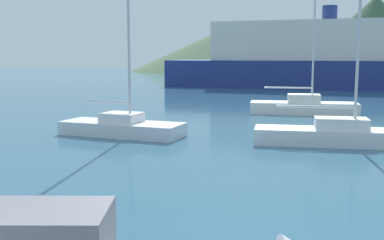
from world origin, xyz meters
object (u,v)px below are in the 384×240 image
object	(u,v)px
ferry_distant	(328,59)
sailboat_inner	(122,125)
sailboat_middle	(304,106)
sailboat_outer	(341,133)

from	to	relation	value
ferry_distant	sailboat_inner	bearing A→B (deg)	-100.63
sailboat_middle	ferry_distant	xyz separation A→B (m)	(1.83, 24.63, 2.76)
sailboat_inner	sailboat_middle	bearing A→B (deg)	60.44
sailboat_middle	sailboat_inner	bearing A→B (deg)	-131.48
sailboat_outer	ferry_distant	distance (m)	35.21
sailboat_outer	sailboat_inner	bearing A→B (deg)	176.24
sailboat_outer	ferry_distant	xyz separation A→B (m)	(0.04, 35.10, 2.73)
ferry_distant	sailboat_outer	bearing A→B (deg)	-85.41
sailboat_outer	ferry_distant	bearing A→B (deg)	85.71
sailboat_middle	sailboat_outer	distance (m)	10.63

